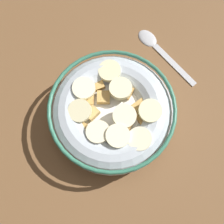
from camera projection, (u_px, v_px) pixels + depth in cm
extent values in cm
cube|color=brown|center=(112.00, 119.00, 43.27)|extent=(135.26, 135.26, 2.00)
cylinder|color=#B2BCC6|center=(112.00, 117.00, 42.03)|extent=(10.50, 10.50, 0.60)
torus|color=#B2BCC6|center=(112.00, 113.00, 39.77)|extent=(19.09, 19.09, 5.33)
torus|color=#337259|center=(112.00, 108.00, 37.51)|extent=(19.12, 19.12, 0.60)
cylinder|color=white|center=(112.00, 111.00, 39.11)|extent=(15.89, 15.89, 0.40)
cube|color=#AD7F42|center=(125.00, 140.00, 37.17)|extent=(2.61, 2.58, 1.04)
cube|color=tan|center=(91.00, 112.00, 38.22)|extent=(2.30, 2.23, 1.10)
cube|color=tan|center=(140.00, 107.00, 38.69)|extent=(2.44, 2.44, 0.90)
cube|color=#B78947|center=(124.00, 90.00, 39.50)|extent=(2.18, 2.27, 1.12)
cube|color=#AD7F42|center=(145.00, 119.00, 38.07)|extent=(2.71, 2.69, 0.97)
cube|color=#B78947|center=(81.00, 79.00, 39.93)|extent=(2.76, 2.76, 0.90)
cube|color=tan|center=(87.00, 99.00, 38.82)|extent=(2.78, 2.76, 1.09)
cube|color=#AD7F42|center=(148.00, 137.00, 37.18)|extent=(2.30, 2.36, 1.08)
cube|color=tan|center=(81.00, 128.00, 37.70)|extent=(2.00, 2.06, 1.03)
cube|color=#AD7F42|center=(92.00, 139.00, 37.09)|extent=(2.68, 2.70, 1.01)
cube|color=#AD7F42|center=(124.00, 127.00, 37.74)|extent=(2.20, 2.10, 1.16)
cube|color=tan|center=(95.00, 71.00, 40.44)|extent=(2.80, 2.80, 1.03)
cube|color=tan|center=(103.00, 97.00, 38.98)|extent=(2.75, 2.77, 1.01)
cube|color=tan|center=(97.00, 84.00, 39.72)|extent=(2.73, 2.75, 1.02)
cube|color=tan|center=(112.00, 138.00, 37.32)|extent=(2.47, 2.46, 0.91)
cylinder|color=beige|center=(121.00, 88.00, 38.21)|extent=(4.43, 4.44, 0.99)
cylinder|color=beige|center=(80.00, 111.00, 37.39)|extent=(4.90, 4.94, 1.48)
cylinder|color=#F4EABC|center=(118.00, 136.00, 35.99)|extent=(4.89, 4.87, 1.05)
cylinder|color=#F9EFC6|center=(82.00, 91.00, 38.17)|extent=(4.93, 4.92, 1.02)
cylinder|color=beige|center=(110.00, 71.00, 39.36)|extent=(4.89, 4.92, 1.11)
cylinder|color=#F9EFC6|center=(140.00, 139.00, 36.21)|extent=(3.96, 3.97, 1.40)
cylinder|color=#F9EFC6|center=(98.00, 132.00, 36.51)|extent=(4.94, 4.92, 1.34)
cylinder|color=beige|center=(150.00, 111.00, 37.01)|extent=(4.88, 4.85, 1.21)
cylinder|color=#F4EABC|center=(126.00, 114.00, 36.94)|extent=(4.61, 4.60, 1.36)
ellipsoid|color=#B7B7BC|center=(148.00, 37.00, 46.34)|extent=(4.53, 3.61, 0.80)
cube|color=#B7B7BC|center=(174.00, 64.00, 44.97)|extent=(10.01, 3.44, 0.36)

